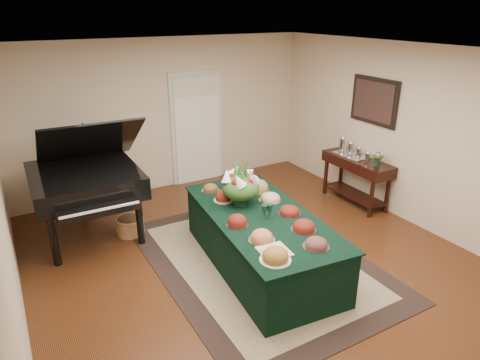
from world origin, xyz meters
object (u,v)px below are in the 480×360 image
buffet_table (261,240)px  grand_piano (86,179)px  floral_centerpiece (241,183)px  mahogany_sideboard (357,169)px

buffet_table → grand_piano: bearing=132.0°
floral_centerpiece → grand_piano: size_ratio=0.29×
buffet_table → grand_piano: size_ratio=1.49×
buffet_table → grand_piano: 2.64m
buffet_table → mahogany_sideboard: bearing=19.1°
grand_piano → mahogany_sideboard: 4.33m
buffet_table → mahogany_sideboard: (2.46, 0.85, 0.25)m
floral_centerpiece → buffet_table: bearing=-80.4°
grand_piano → mahogany_sideboard: size_ratio=1.36×
grand_piano → floral_centerpiece: bearing=-42.5°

